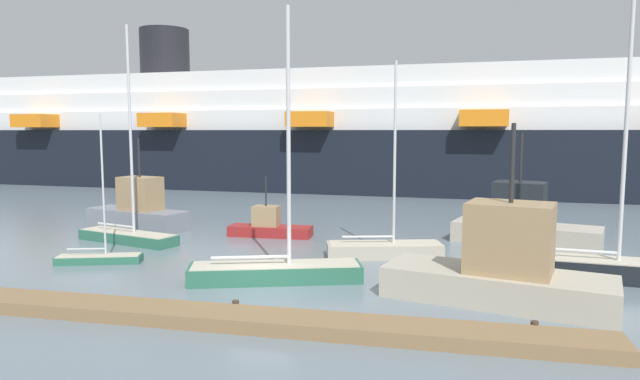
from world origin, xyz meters
TOP-DOWN VIEW (x-y plane):
  - ground_plane at (0.00, 0.00)m, footprint 600.00×600.00m
  - dock_pier at (0.00, -3.77)m, footprint 24.80×1.86m
  - sailboat_0 at (-10.80, 7.91)m, footprint 6.79×3.36m
  - sailboat_1 at (0.07, 1.75)m, footprint 7.61×3.96m
  - sailboat_2 at (4.19, 7.36)m, footprint 6.11×3.07m
  - sailboat_3 at (-9.37, 3.03)m, footprint 4.16×2.17m
  - sailboat_4 at (13.98, 5.11)m, footprint 7.48×2.72m
  - fishing_boat_0 at (-3.34, 11.51)m, footprint 5.14×1.56m
  - fishing_boat_1 at (11.62, 12.35)m, footprint 8.40×4.90m
  - fishing_boat_2 at (9.26, 0.74)m, footprint 8.85×4.98m
  - fishing_boat_3 at (-12.57, 12.06)m, footprint 7.59×4.07m
  - cruise_ship at (-5.71, 42.30)m, footprint 119.99×24.10m

SIDE VIEW (x-z plane):
  - ground_plane at x=0.00m, z-range 0.00..0.00m
  - dock_pier at x=0.00m, z-range -0.05..0.50m
  - sailboat_3 at x=-9.37m, z-range -3.31..4.01m
  - sailboat_2 at x=4.19m, z-range -4.47..5.48m
  - sailboat_1 at x=0.07m, z-range -5.24..6.39m
  - sailboat_0 at x=-10.80m, z-range -5.59..6.76m
  - fishing_boat_0 at x=-3.34m, z-range -1.22..2.45m
  - sailboat_4 at x=13.98m, z-range -6.33..7.65m
  - fishing_boat_3 at x=-12.57m, z-range -1.80..4.21m
  - fishing_boat_1 at x=11.62m, z-range -1.96..4.40m
  - fishing_boat_2 at x=9.26m, z-range -2.05..4.71m
  - cruise_ship at x=-5.71m, z-range -3.49..15.47m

